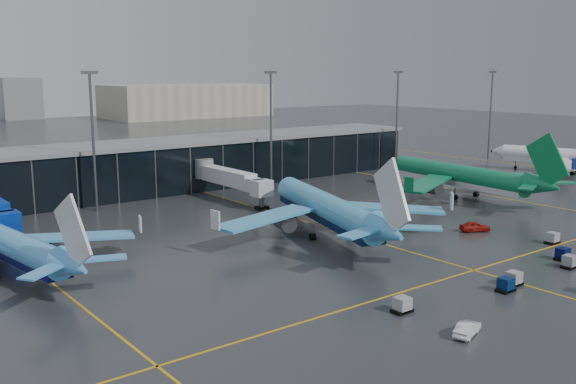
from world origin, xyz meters
TOP-DOWN VIEW (x-y plane):
  - ground at (0.00, 0.00)m, footprint 600.00×600.00m
  - terminal_pier at (0.00, 62.00)m, footprint 142.00×17.00m
  - flood_masts at (5.00, 50.00)m, footprint 203.00×0.50m
  - distant_hangars at (49.94, 270.08)m, footprint 260.00×71.00m
  - taxi_lines at (10.00, 10.61)m, footprint 220.00×120.00m
  - airliner_arkefly at (-37.66, 21.04)m, footprint 38.82×42.85m
  - airliner_klm_near at (6.86, 10.72)m, footprint 52.00×55.62m
  - airliner_aer_lingus at (49.15, 17.93)m, footprint 43.98×48.98m
  - airliner_ba at (96.10, 20.60)m, footprint 48.63×52.06m
  - baggage_carts at (13.51, -21.09)m, footprint 40.92×16.20m
  - mobile_airstair at (11.29, 7.54)m, footprint 3.33×3.83m
  - service_van_red at (27.31, -2.42)m, footprint 5.17×4.02m
  - service_van_white at (-7.95, -27.41)m, footprint 4.52×2.76m

SIDE VIEW (x-z plane):
  - ground at x=0.00m, z-range 0.00..0.00m
  - taxi_lines at x=10.00m, z-range 0.00..0.02m
  - service_van_white at x=-7.95m, z-range 0.00..1.40m
  - baggage_carts at x=13.51m, z-range -0.09..1.61m
  - mobile_airstair at x=11.29m, z-range -0.95..2.49m
  - service_van_red at x=27.31m, z-range 0.00..1.65m
  - terminal_pier at x=0.00m, z-range 0.07..10.77m
  - airliner_arkefly at x=-37.66m, z-range 0.00..11.87m
  - airliner_ba at x=96.10m, z-range 0.00..13.16m
  - airliner_aer_lingus at x=49.15m, z-range 0.00..13.96m
  - airliner_klm_near at x=6.86m, z-range 0.00..14.03m
  - distant_hangars at x=49.94m, z-range -2.21..19.79m
  - flood_masts at x=5.00m, z-range 1.06..26.56m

